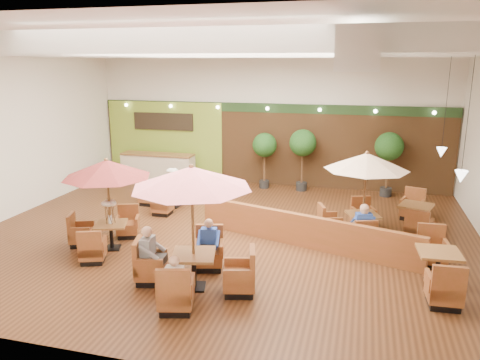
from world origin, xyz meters
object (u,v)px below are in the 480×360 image
(diner_1, at_px, (209,239))
(diner_4, at_px, (363,223))
(diner_2, at_px, (150,250))
(table_4, at_px, (437,268))
(table_2, at_px, (364,176))
(topiary_0, at_px, (265,147))
(service_counter, at_px, (158,168))
(topiary_1, at_px, (303,145))
(topiary_2, at_px, (389,149))
(table_0, at_px, (106,184))
(diner_3, at_px, (363,222))
(diner_0, at_px, (175,277))
(booth_divider, at_px, (303,231))
(table_1, at_px, (192,206))
(table_5, at_px, (415,218))
(table_3, at_px, (167,194))

(diner_1, relative_size, diner_4, 1.03)
(diner_2, height_order, diner_4, diner_2)
(table_4, height_order, diner_2, diner_2)
(table_2, height_order, topiary_0, table_2)
(service_counter, relative_size, topiary_1, 1.28)
(table_2, height_order, table_4, table_2)
(topiary_2, bearing_deg, table_2, -100.37)
(table_4, relative_size, diner_2, 3.11)
(table_4, distance_m, topiary_2, 7.24)
(table_0, height_order, topiary_2, table_0)
(topiary_0, height_order, diner_3, topiary_0)
(topiary_0, xyz_separation_m, diner_0, (0.29, -9.61, -0.88))
(booth_divider, bearing_deg, topiary_1, 115.21)
(table_1, bearing_deg, table_5, 31.39)
(table_1, height_order, topiary_2, table_1)
(diner_4, bearing_deg, diner_0, -149.60)
(diner_3, bearing_deg, topiary_1, 98.03)
(table_4, xyz_separation_m, diner_3, (-1.63, 1.56, 0.39))
(table_3, height_order, topiary_0, topiary_0)
(service_counter, height_order, table_3, table_3)
(service_counter, height_order, table_5, service_counter)
(table_4, distance_m, diner_0, 5.73)
(table_0, relative_size, diner_4, 3.40)
(topiary_0, bearing_deg, service_counter, -177.40)
(topiary_0, distance_m, diner_3, 6.72)
(service_counter, relative_size, topiary_2, 1.27)
(diner_4, bearing_deg, table_5, 34.28)
(topiary_1, height_order, diner_4, topiary_1)
(topiary_1, bearing_deg, table_4, -60.82)
(table_3, bearing_deg, table_1, -61.26)
(table_2, distance_m, topiary_0, 5.91)
(topiary_0, distance_m, diner_0, 9.65)
(table_2, xyz_separation_m, table_3, (-6.41, 1.38, -1.35))
(topiary_1, bearing_deg, topiary_2, 0.00)
(booth_divider, distance_m, diner_3, 1.57)
(table_0, bearing_deg, table_1, -47.89)
(topiary_2, distance_m, diner_4, 5.64)
(table_5, bearing_deg, topiary_0, 164.89)
(topiary_0, bearing_deg, table_2, -51.03)
(diner_1, xyz_separation_m, diner_4, (3.49, 2.09, -0.01))
(service_counter, relative_size, table_3, 1.26)
(table_0, relative_size, table_5, 0.92)
(table_5, relative_size, diner_2, 3.21)
(diner_0, relative_size, diner_3, 0.88)
(service_counter, relative_size, diner_2, 3.51)
(topiary_0, height_order, diner_1, topiary_0)
(diner_1, relative_size, diner_3, 0.94)
(topiary_0, bearing_deg, topiary_1, -0.00)
(booth_divider, height_order, table_1, table_1)
(table_0, xyz_separation_m, topiary_2, (7.19, 7.08, 0.00))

